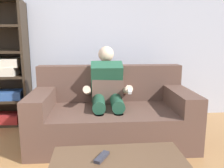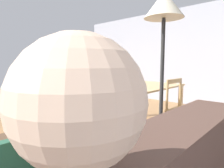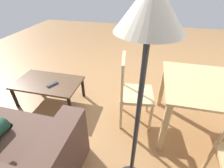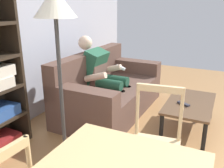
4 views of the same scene
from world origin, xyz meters
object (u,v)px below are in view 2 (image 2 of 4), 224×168
dining_chair_near_wall (184,111)px  floor_lamp (164,22)px  dining_chair_facing_couch (93,114)px  dining_table (140,91)px

dining_chair_near_wall → floor_lamp: (0.94, 0.14, 1.04)m
dining_chair_near_wall → dining_chair_facing_couch: bearing=-35.5°
dining_table → dining_chair_near_wall: (-0.00, 0.74, -0.20)m
dining_chair_facing_couch → floor_lamp: (-0.09, 0.87, 1.01)m
dining_table → floor_lamp: (0.93, 0.88, 0.84)m
floor_lamp → dining_table: bearing=-136.8°
dining_chair_facing_couch → dining_table: bearing=-179.8°
dining_table → floor_lamp: bearing=43.2°
dining_table → dining_chair_near_wall: dining_chair_near_wall is taller
dining_table → dining_chair_near_wall: 0.77m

